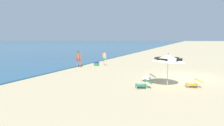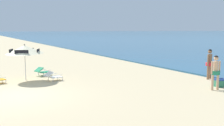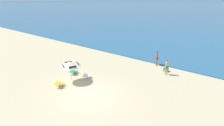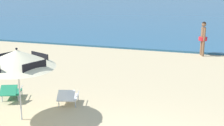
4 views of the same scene
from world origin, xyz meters
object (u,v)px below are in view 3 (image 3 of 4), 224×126
Objects in this scene: lounge_chair_under_umbrella at (59,84)px; lounge_chair_beside_umbrella at (74,71)px; person_standing_near_shore at (157,57)px; cooler_box at (166,70)px; lounge_chair_facing_sea at (87,76)px; beach_umbrella_striped_main at (70,64)px; person_standing_beside at (167,66)px.

lounge_chair_under_umbrella is 0.97× the size of lounge_chair_beside_umbrella.
person_standing_near_shore is at bearing 68.60° from lounge_chair_under_umbrella.
lounge_chair_under_umbrella is 11.19m from cooler_box.
person_standing_near_shore is (5.49, 7.94, 0.70)m from lounge_chair_beside_umbrella.
cooler_box is (7.19, 6.81, -0.07)m from lounge_chair_beside_umbrella.
lounge_chair_facing_sea is 0.59× the size of person_standing_near_shore.
beach_umbrella_striped_main reaches higher than lounge_chair_beside_umbrella.
cooler_box is (6.06, 8.00, -1.49)m from beach_umbrella_striped_main.
lounge_chair_under_umbrella reaches higher than cooler_box.
lounge_chair_beside_umbrella is at bearing 133.46° from beach_umbrella_striped_main.
beach_umbrella_striped_main is at bearing 96.99° from lounge_chair_under_umbrella.
person_standing_beside is 1.12m from cooler_box.
lounge_chair_facing_sea is at bearing 59.38° from beach_umbrella_striped_main.
person_standing_beside is at bearing 54.57° from lounge_chair_under_umbrella.
lounge_chair_beside_umbrella is 1.03× the size of lounge_chair_facing_sea.
person_standing_beside reaches higher than lounge_chair_facing_sea.
person_standing_beside is at bearing -42.96° from person_standing_near_shore.
lounge_chair_beside_umbrella is at bearing -141.32° from person_standing_beside.
lounge_chair_under_umbrella is 11.46m from person_standing_near_shore.
beach_umbrella_striped_main is 1.75× the size of person_standing_beside.
person_standing_beside is (6.41, 7.23, -0.77)m from beach_umbrella_striped_main.
person_standing_near_shore is 1.05× the size of person_standing_beside.
person_standing_beside is at bearing 38.68° from lounge_chair_beside_umbrella.
person_standing_beside is at bearing 46.44° from lounge_chair_facing_sea.
person_standing_beside is 2.80× the size of cooler_box.
beach_umbrella_striped_main is at bearing -127.12° from cooler_box.
beach_umbrella_striped_main is 1.66× the size of person_standing_near_shore.
person_standing_near_shore is at bearing 146.35° from cooler_box.
lounge_chair_beside_umbrella is at bearing -177.08° from lounge_chair_facing_sea.
cooler_box is (-0.35, 0.78, -0.72)m from person_standing_beside.
person_standing_beside is (7.54, 6.04, 0.65)m from lounge_chair_beside_umbrella.
person_standing_near_shore reaches higher than lounge_chair_beside_umbrella.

